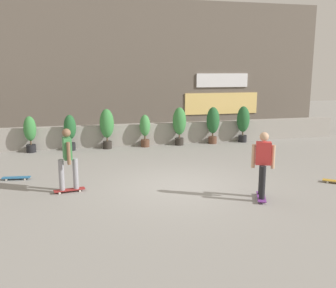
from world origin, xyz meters
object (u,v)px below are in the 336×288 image
object	(u,v)px
potted_plant_3	(145,129)
skater_far_right	(263,163)
potted_plant_1	(70,130)
potted_plant_5	(213,122)
potted_plant_2	(107,125)
skateboard_near_camera	(16,178)
potted_plant_4	(179,123)
potted_plant_6	(243,121)
potted_plant_0	(30,132)
skater_far_left	(68,157)

from	to	relation	value
potted_plant_3	skater_far_right	distance (m)	7.25
potted_plant_1	potted_plant_5	distance (m)	5.98
potted_plant_2	skateboard_near_camera	size ratio (longest dim) A/B	1.97
potted_plant_4	potted_plant_6	distance (m)	2.91
potted_plant_0	potted_plant_4	world-z (taller)	potted_plant_4
potted_plant_6	skater_far_right	bearing A→B (deg)	-111.17
potted_plant_3	potted_plant_6	world-z (taller)	potted_plant_6
potted_plant_4	skater_far_right	size ratio (longest dim) A/B	0.95
potted_plant_2	skater_far_left	xyz separation A→B (m)	(-1.44, -5.34, -0.01)
skater_far_right	potted_plant_1	bearing A→B (deg)	123.38
potted_plant_5	skater_far_left	size ratio (longest dim) A/B	0.93
skater_far_left	potted_plant_4	bearing A→B (deg)	50.05
potted_plant_2	skater_far_left	size ratio (longest dim) A/B	0.95
potted_plant_2	skater_far_right	size ratio (longest dim) A/B	0.95
potted_plant_2	potted_plant_0	bearing A→B (deg)	180.00
potted_plant_0	skater_far_right	world-z (taller)	skater_far_right
potted_plant_5	skateboard_near_camera	world-z (taller)	potted_plant_5
potted_plant_6	skateboard_near_camera	world-z (taller)	potted_plant_6
potted_plant_2	potted_plant_6	size ratio (longest dim) A/B	1.02
potted_plant_6	potted_plant_3	bearing A→B (deg)	180.00
potted_plant_2	potted_plant_4	distance (m)	3.03
potted_plant_1	potted_plant_4	distance (m)	4.48
potted_plant_0	potted_plant_4	distance (m)	5.97
potted_plant_4	skateboard_near_camera	size ratio (longest dim) A/B	1.96
skater_far_left	potted_plant_6	bearing A→B (deg)	35.90
potted_plant_5	skater_far_left	world-z (taller)	skater_far_left
potted_plant_2	potted_plant_5	distance (m)	4.53
potted_plant_0	potted_plant_1	size ratio (longest dim) A/B	0.99
potted_plant_1	potted_plant_3	world-z (taller)	potted_plant_1
potted_plant_3	potted_plant_5	size ratio (longest dim) A/B	0.85
potted_plant_0	skater_far_right	distance (m)	9.36
potted_plant_6	skateboard_near_camera	size ratio (longest dim) A/B	1.93
potted_plant_1	skater_far_left	size ratio (longest dim) A/B	0.84
skater_far_left	skateboard_near_camera	bearing A→B (deg)	134.78
potted_plant_2	skateboard_near_camera	world-z (taller)	potted_plant_2
potted_plant_1	potted_plant_5	bearing A→B (deg)	0.00
potted_plant_2	skateboard_near_camera	xyz separation A→B (m)	(-2.97, -3.81, -0.89)
skater_far_left	skateboard_near_camera	world-z (taller)	skater_far_left
potted_plant_5	skater_far_right	world-z (taller)	skater_far_right
potted_plant_1	potted_plant_2	bearing A→B (deg)	-0.00
potted_plant_1	skateboard_near_camera	bearing A→B (deg)	-111.87
potted_plant_0	potted_plant_2	world-z (taller)	potted_plant_2
potted_plant_3	skateboard_near_camera	size ratio (longest dim) A/B	1.63
potted_plant_3	potted_plant_4	world-z (taller)	potted_plant_4
potted_plant_0	potted_plant_3	distance (m)	4.49
skateboard_near_camera	potted_plant_2	bearing A→B (deg)	52.02
potted_plant_2	potted_plant_5	xyz separation A→B (m)	(4.53, 0.00, -0.02)
potted_plant_1	potted_plant_4	world-z (taller)	potted_plant_4
skateboard_near_camera	potted_plant_4	bearing A→B (deg)	32.37
skater_far_right	potted_plant_0	bearing A→B (deg)	131.05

